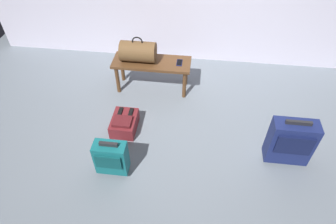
{
  "coord_description": "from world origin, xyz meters",
  "views": [
    {
      "loc": [
        0.08,
        -2.27,
        2.56
      ],
      "look_at": [
        -0.21,
        0.07,
        0.25
      ],
      "focal_mm": 31.06,
      "sensor_mm": 36.0,
      "label": 1
    }
  ],
  "objects": [
    {
      "name": "duffel_bag_brown",
      "position": [
        -0.67,
        0.77,
        0.57
      ],
      "size": [
        0.44,
        0.26,
        0.34
      ],
      "color": "brown",
      "rests_on": "bench"
    },
    {
      "name": "suitcase_upright_navy",
      "position": [
        1.07,
        -0.26,
        0.31
      ],
      "size": [
        0.44,
        0.21,
        0.6
      ],
      "color": "navy",
      "rests_on": "ground"
    },
    {
      "name": "backpack_maroon",
      "position": [
        -0.71,
        -0.02,
        0.09
      ],
      "size": [
        0.28,
        0.38,
        0.21
      ],
      "color": "maroon",
      "rests_on": "ground"
    },
    {
      "name": "suitcase_small_teal",
      "position": [
        -0.69,
        -0.62,
        0.24
      ],
      "size": [
        0.32,
        0.18,
        0.46
      ],
      "color": "#14666B",
      "rests_on": "ground"
    },
    {
      "name": "ground_plane",
      "position": [
        0.0,
        0.0,
        0.0
      ],
      "size": [
        6.6,
        6.6,
        0.0
      ],
      "primitive_type": "plane",
      "color": "slate"
    },
    {
      "name": "bench",
      "position": [
        -0.51,
        0.77,
        0.37
      ],
      "size": [
        1.0,
        0.36,
        0.44
      ],
      "color": "brown",
      "rests_on": "ground"
    },
    {
      "name": "cell_phone",
      "position": [
        -0.15,
        0.78,
        0.44
      ],
      "size": [
        0.07,
        0.14,
        0.01
      ],
      "color": "#191E4C",
      "rests_on": "bench"
    }
  ]
}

